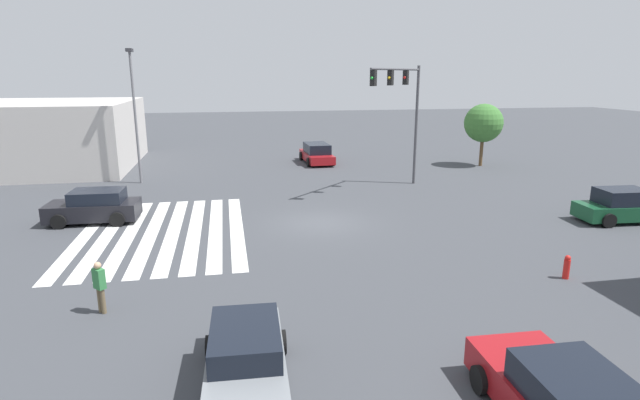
{
  "coord_description": "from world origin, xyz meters",
  "views": [
    {
      "loc": [
        22.6,
        -4.3,
        6.97
      ],
      "look_at": [
        0.0,
        0.0,
        1.15
      ],
      "focal_mm": 28.0,
      "sensor_mm": 36.0,
      "label": 1
    }
  ],
  "objects_px": {
    "car_2": "(95,207)",
    "traffic_signal_mast": "(404,100)",
    "car_3": "(622,206)",
    "fire_hydrant": "(567,267)",
    "car_6": "(246,363)",
    "street_light_pole_a": "(134,105)",
    "tree_corner_a": "(484,123)",
    "pedestrian": "(100,285)",
    "car_0": "(317,154)"
  },
  "relations": [
    {
      "from": "car_3",
      "to": "fire_hydrant",
      "type": "xyz_separation_m",
      "value": [
        5.74,
        -7.22,
        -0.33
      ]
    },
    {
      "from": "pedestrian",
      "to": "fire_hydrant",
      "type": "xyz_separation_m",
      "value": [
        0.29,
        15.4,
        -0.47
      ]
    },
    {
      "from": "car_2",
      "to": "car_6",
      "type": "distance_m",
      "value": 16.13
    },
    {
      "from": "car_0",
      "to": "pedestrian",
      "type": "bearing_deg",
      "value": 153.58
    },
    {
      "from": "car_0",
      "to": "car_2",
      "type": "xyz_separation_m",
      "value": [
        14.32,
        -13.54,
        0.0
      ]
    },
    {
      "from": "car_0",
      "to": "car_6",
      "type": "distance_m",
      "value": 29.87
    },
    {
      "from": "pedestrian",
      "to": "tree_corner_a",
      "type": "height_order",
      "value": "tree_corner_a"
    },
    {
      "from": "car_2",
      "to": "fire_hydrant",
      "type": "xyz_separation_m",
      "value": [
        10.44,
        17.89,
        -0.33
      ]
    },
    {
      "from": "pedestrian",
      "to": "fire_hydrant",
      "type": "height_order",
      "value": "pedestrian"
    },
    {
      "from": "pedestrian",
      "to": "fire_hydrant",
      "type": "bearing_deg",
      "value": -45.11
    },
    {
      "from": "car_6",
      "to": "street_light_pole_a",
      "type": "xyz_separation_m",
      "value": [
        -23.65,
        -5.81,
        4.4
      ]
    },
    {
      "from": "tree_corner_a",
      "to": "car_3",
      "type": "bearing_deg",
      "value": -2.92
    },
    {
      "from": "car_6",
      "to": "street_light_pole_a",
      "type": "height_order",
      "value": "street_light_pole_a"
    },
    {
      "from": "car_6",
      "to": "pedestrian",
      "type": "height_order",
      "value": "pedestrian"
    },
    {
      "from": "car_0",
      "to": "tree_corner_a",
      "type": "relative_size",
      "value": 1.03
    },
    {
      "from": "car_2",
      "to": "car_6",
      "type": "bearing_deg",
      "value": 116.28
    },
    {
      "from": "traffic_signal_mast",
      "to": "pedestrian",
      "type": "bearing_deg",
      "value": -0.55
    },
    {
      "from": "car_0",
      "to": "car_6",
      "type": "relative_size",
      "value": 1.03
    },
    {
      "from": "tree_corner_a",
      "to": "fire_hydrant",
      "type": "distance_m",
      "value": 22.72
    },
    {
      "from": "pedestrian",
      "to": "street_light_pole_a",
      "type": "relative_size",
      "value": 0.19
    },
    {
      "from": "traffic_signal_mast",
      "to": "street_light_pole_a",
      "type": "relative_size",
      "value": 0.88
    },
    {
      "from": "street_light_pole_a",
      "to": "traffic_signal_mast",
      "type": "bearing_deg",
      "value": 73.24
    },
    {
      "from": "traffic_signal_mast",
      "to": "car_0",
      "type": "relative_size",
      "value": 1.51
    },
    {
      "from": "traffic_signal_mast",
      "to": "car_6",
      "type": "height_order",
      "value": "traffic_signal_mast"
    },
    {
      "from": "tree_corner_a",
      "to": "fire_hydrant",
      "type": "height_order",
      "value": "tree_corner_a"
    },
    {
      "from": "traffic_signal_mast",
      "to": "car_0",
      "type": "distance_m",
      "value": 11.81
    },
    {
      "from": "car_6",
      "to": "street_light_pole_a",
      "type": "relative_size",
      "value": 0.57
    },
    {
      "from": "pedestrian",
      "to": "street_light_pole_a",
      "type": "height_order",
      "value": "street_light_pole_a"
    },
    {
      "from": "car_3",
      "to": "pedestrian",
      "type": "distance_m",
      "value": 23.26
    },
    {
      "from": "car_0",
      "to": "traffic_signal_mast",
      "type": "bearing_deg",
      "value": -163.7
    },
    {
      "from": "fire_hydrant",
      "to": "pedestrian",
      "type": "bearing_deg",
      "value": -91.09
    },
    {
      "from": "tree_corner_a",
      "to": "street_light_pole_a",
      "type": "bearing_deg",
      "value": -86.12
    },
    {
      "from": "car_0",
      "to": "car_2",
      "type": "bearing_deg",
      "value": 134.49
    },
    {
      "from": "car_6",
      "to": "pedestrian",
      "type": "distance_m",
      "value": 6.15
    },
    {
      "from": "street_light_pole_a",
      "to": "fire_hydrant",
      "type": "relative_size",
      "value": 9.89
    },
    {
      "from": "pedestrian",
      "to": "tree_corner_a",
      "type": "relative_size",
      "value": 0.34
    },
    {
      "from": "car_2",
      "to": "tree_corner_a",
      "type": "height_order",
      "value": "tree_corner_a"
    },
    {
      "from": "car_2",
      "to": "tree_corner_a",
      "type": "xyz_separation_m",
      "value": [
        -10.63,
        25.89,
        2.55
      ]
    },
    {
      "from": "car_0",
      "to": "pedestrian",
      "type": "relative_size",
      "value": 3.06
    },
    {
      "from": "car_3",
      "to": "tree_corner_a",
      "type": "distance_m",
      "value": 15.55
    },
    {
      "from": "traffic_signal_mast",
      "to": "tree_corner_a",
      "type": "relative_size",
      "value": 1.56
    },
    {
      "from": "car_2",
      "to": "traffic_signal_mast",
      "type": "bearing_deg",
      "value": -164.38
    },
    {
      "from": "car_3",
      "to": "street_light_pole_a",
      "type": "distance_m",
      "value": 28.22
    },
    {
      "from": "car_6",
      "to": "tree_corner_a",
      "type": "bearing_deg",
      "value": 145.15
    },
    {
      "from": "car_3",
      "to": "pedestrian",
      "type": "xyz_separation_m",
      "value": [
        5.45,
        -22.62,
        0.14
      ]
    },
    {
      "from": "car_0",
      "to": "car_6",
      "type": "xyz_separation_m",
      "value": [
        29.04,
        -6.96,
        -0.1
      ]
    },
    {
      "from": "car_0",
      "to": "pedestrian",
      "type": "height_order",
      "value": "pedestrian"
    },
    {
      "from": "car_6",
      "to": "street_light_pole_a",
      "type": "distance_m",
      "value": 24.75
    },
    {
      "from": "car_3",
      "to": "street_light_pole_a",
      "type": "xyz_separation_m",
      "value": [
        -13.62,
        -24.33,
        4.31
      ]
    },
    {
      "from": "car_3",
      "to": "pedestrian",
      "type": "bearing_deg",
      "value": -162.35
    }
  ]
}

